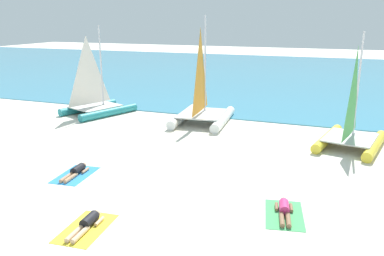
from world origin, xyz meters
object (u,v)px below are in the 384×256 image
at_px(towel_left, 75,175).
at_px(sunbather_left, 76,171).
at_px(sunbather_middle, 87,223).
at_px(sailboat_teal, 96,101).
at_px(towel_right, 284,215).
at_px(sailboat_yellow, 351,131).
at_px(sunbather_right, 284,210).
at_px(towel_middle, 86,228).
at_px(sailboat_white, 202,107).

bearing_deg(towel_left, sunbather_left, 95.88).
relative_size(towel_left, sunbather_middle, 1.21).
bearing_deg(sailboat_teal, towel_right, -15.14).
bearing_deg(sailboat_yellow, sunbather_right, -91.97).
distance_m(towel_left, sunbather_right, 7.73).
distance_m(sailboat_yellow, sunbather_middle, 12.38).
distance_m(sailboat_teal, towel_middle, 14.06).
xyz_separation_m(towel_left, sunbather_right, (7.73, -0.32, 0.13)).
xyz_separation_m(sunbather_middle, sunbather_right, (5.03, 2.77, 0.00)).
distance_m(sailboat_teal, sailboat_white, 6.70).
bearing_deg(sailboat_yellow, sailboat_white, 178.56).
height_order(towel_left, towel_right, same).
relative_size(towel_left, towel_middle, 1.00).
bearing_deg(sunbather_left, towel_right, -9.23).
bearing_deg(sailboat_yellow, towel_left, -131.35).
distance_m(sailboat_yellow, sailboat_white, 7.90).
height_order(sailboat_white, sunbather_middle, sailboat_white).
relative_size(sunbather_middle, towel_right, 0.83).
distance_m(sailboat_white, towel_middle, 12.20).
bearing_deg(towel_middle, sailboat_teal, 122.49).
distance_m(towel_right, sunbather_right, 0.14).
relative_size(sailboat_yellow, sunbather_right, 3.27).
distance_m(sailboat_teal, towel_left, 9.97).
bearing_deg(sunbather_middle, sailboat_yellow, 51.21).
bearing_deg(towel_left, sailboat_yellow, 37.03).
height_order(sunbather_left, sunbather_middle, same).
height_order(sailboat_teal, towel_right, sailboat_teal).
height_order(towel_middle, sunbather_right, sunbather_right).
bearing_deg(sailboat_white, sunbather_left, -106.66).
xyz_separation_m(sailboat_yellow, sunbather_right, (-1.82, -7.52, -0.63)).
xyz_separation_m(sailboat_teal, sunbather_left, (4.83, -8.61, -0.65)).
distance_m(towel_left, sunbather_middle, 4.10).
xyz_separation_m(towel_left, sunbather_middle, (2.69, -3.09, 0.13)).
bearing_deg(sailboat_teal, sailboat_yellow, 14.77).
bearing_deg(towel_left, sailboat_white, 78.37).
relative_size(sailboat_teal, towel_left, 2.75).
xyz_separation_m(sailboat_white, towel_middle, (0.85, -12.14, -0.86)).
distance_m(sailboat_yellow, towel_left, 11.98).
distance_m(sunbather_middle, sunbather_right, 5.75).
bearing_deg(sunbather_middle, towel_left, 125.92).
xyz_separation_m(sunbather_left, sunbather_right, (7.73, -0.39, 0.00)).
distance_m(sunbather_left, towel_right, 7.76).
bearing_deg(towel_right, sunbather_middle, -151.81).
relative_size(sailboat_teal, towel_right, 2.75).
distance_m(sailboat_white, towel_right, 11.10).
xyz_separation_m(sailboat_teal, sunbather_right, (12.57, -9.00, -0.65)).
distance_m(sailboat_yellow, towel_right, 7.84).
distance_m(towel_middle, towel_right, 5.75).
distance_m(sailboat_yellow, sunbather_right, 7.77).
height_order(sailboat_yellow, towel_left, sailboat_yellow).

